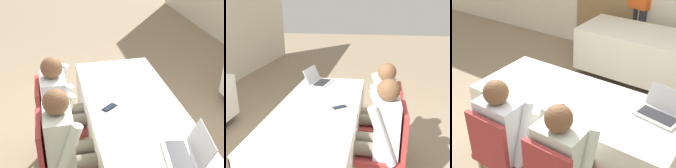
# 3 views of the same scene
# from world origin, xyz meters

# --- Properties ---
(ground_plane) EXTENTS (24.00, 24.00, 0.00)m
(ground_plane) POSITION_xyz_m (0.00, 0.00, 0.00)
(ground_plane) COLOR gray
(conference_table_near) EXTENTS (1.98, 0.84, 0.74)m
(conference_table_near) POSITION_xyz_m (0.00, 0.00, 0.57)
(conference_table_near) COLOR white
(conference_table_near) RESTS_ON ground_plane
(conference_table_far) EXTENTS (1.98, 0.84, 0.74)m
(conference_table_far) POSITION_xyz_m (-0.03, 1.95, 0.57)
(conference_table_far) COLOR white
(conference_table_far) RESTS_ON ground_plane
(laptop) EXTENTS (0.40, 0.35, 0.21)m
(laptop) POSITION_xyz_m (0.73, 0.17, 0.78)
(laptop) COLOR #B7B7BC
(laptop) RESTS_ON conference_table_near
(cell_phone) EXTENTS (0.14, 0.16, 0.01)m
(cell_phone) POSITION_xyz_m (-0.01, -0.23, 0.75)
(cell_phone) COLOR black
(cell_phone) RESTS_ON conference_table_near
(paper_beside_laptop) EXTENTS (0.22, 0.30, 0.00)m
(paper_beside_laptop) POSITION_xyz_m (0.14, -0.19, 0.74)
(paper_beside_laptop) COLOR white
(paper_beside_laptop) RESTS_ON conference_table_near
(chair_near_left) EXTENTS (0.44, 0.44, 0.90)m
(chair_near_left) POSITION_xyz_m (-0.29, -0.73, 0.50)
(chair_near_left) COLOR tan
(chair_near_left) RESTS_ON ground_plane
(person_checkered_shirt) EXTENTS (0.50, 0.52, 1.16)m
(person_checkered_shirt) POSITION_xyz_m (-0.29, -0.62, 0.66)
(person_checkered_shirt) COLOR #665B4C
(person_checkered_shirt) RESTS_ON ground_plane
(person_white_shirt) EXTENTS (0.50, 0.52, 1.16)m
(person_white_shirt) POSITION_xyz_m (0.29, -0.62, 0.66)
(person_white_shirt) COLOR #665B4C
(person_white_shirt) RESTS_ON ground_plane
(person_red_shirt) EXTENTS (0.38, 0.28, 1.59)m
(person_red_shirt) POSITION_xyz_m (-0.50, 2.67, 0.91)
(person_red_shirt) COLOR #33333D
(person_red_shirt) RESTS_ON ground_plane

